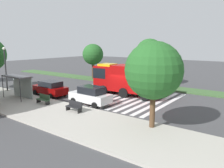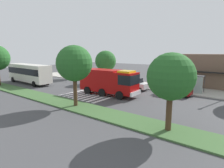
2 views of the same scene
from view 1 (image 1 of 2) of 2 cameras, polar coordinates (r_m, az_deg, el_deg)
ground_plane at (r=25.67m, az=2.37°, el=-3.15°), size 120.00×120.00×0.00m
sidewalk at (r=19.28m, az=-12.61°, el=-7.82°), size 60.00×5.85×0.14m
median_strip at (r=31.90m, az=9.83°, el=-0.48°), size 60.00×3.00×0.14m
crosswalk at (r=24.46m, az=6.98°, el=-3.89°), size 6.75×10.58×0.01m
fire_truck at (r=25.90m, az=3.72°, el=1.50°), size 8.69×3.18×3.56m
parked_car_west at (r=22.17m, az=-5.51°, el=-2.90°), size 4.35×2.13×1.84m
parked_car_mid at (r=26.73m, az=-15.63°, el=-1.03°), size 4.59×2.21×1.73m
bus_stop_shelter at (r=26.03m, az=-22.62°, el=0.48°), size 3.50×1.40×2.46m
bench_near_shelter at (r=23.02m, az=-17.15°, el=-3.69°), size 1.60×0.50×0.90m
bench_west_of_shelter at (r=19.80m, az=-9.64°, el=-5.65°), size 1.60×0.50×0.90m
street_lamp at (r=30.51m, az=-25.65°, el=4.44°), size 0.36×0.36×5.41m
sidewalk_tree_west at (r=15.44m, az=10.64°, el=3.39°), size 3.99×3.99×6.05m
median_tree_west at (r=31.51m, az=9.58°, el=7.89°), size 3.82×3.82×6.50m
median_tree_center at (r=37.41m, az=-4.90°, el=7.52°), size 3.45×3.45×5.77m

